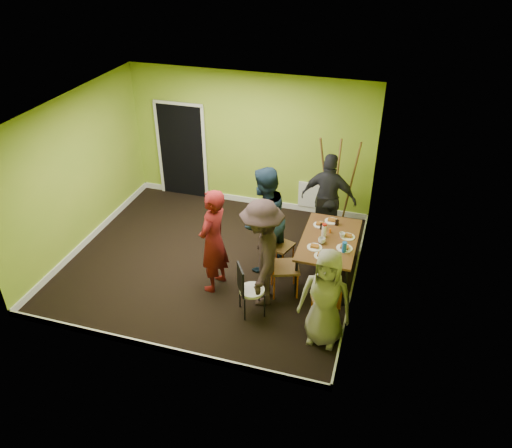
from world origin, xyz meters
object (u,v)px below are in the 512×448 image
at_px(chair_bentwood, 248,287).
at_px(easel, 337,185).
at_px(person_front_end, 326,298).
at_px(chair_left_far, 276,239).
at_px(person_left_far, 264,220).
at_px(chair_back_end, 326,213).
at_px(person_left_near, 262,254).
at_px(dining_table, 329,242).
at_px(chair_left_near, 279,262).
at_px(person_standing, 213,241).
at_px(person_back_end, 329,199).
at_px(orange_bottle, 330,231).
at_px(blue_bottle, 344,247).
at_px(thermos, 324,231).
at_px(chair_front_end, 327,301).

height_order(chair_bentwood, easel, easel).
xyz_separation_m(easel, person_front_end, (0.33, -3.07, -0.17)).
xyz_separation_m(chair_left_far, person_left_far, (-0.20, -0.08, 0.39)).
bearing_deg(chair_left_far, chair_back_end, 161.62).
xyz_separation_m(person_left_near, person_front_end, (1.09, -0.59, -0.13)).
bearing_deg(easel, person_left_far, -121.40).
height_order(dining_table, chair_left_near, chair_left_near).
relative_size(person_standing, person_back_end, 1.03).
height_order(chair_left_near, orange_bottle, chair_left_near).
bearing_deg(person_front_end, person_back_end, 103.09).
distance_m(dining_table, person_front_end, 1.53).
height_order(chair_back_end, person_back_end, person_back_end).
bearing_deg(person_left_near, chair_back_end, 146.05).
xyz_separation_m(easel, person_standing, (-1.59, -2.37, -0.05)).
bearing_deg(chair_bentwood, blue_bottle, 95.42).
bearing_deg(blue_bottle, chair_bentwood, -142.71).
relative_size(blue_bottle, person_standing, 0.10).
relative_size(easel, person_left_near, 1.06).
relative_size(chair_bentwood, person_back_end, 0.51).
distance_m(person_standing, person_back_end, 2.45).
bearing_deg(person_left_far, chair_back_end, 156.88).
height_order(person_standing, person_back_end, person_standing).
relative_size(dining_table, orange_bottle, 19.50).
height_order(chair_left_near, person_back_end, person_back_end).
height_order(chair_left_far, thermos, thermos).
bearing_deg(person_back_end, chair_back_end, 95.37).
xyz_separation_m(thermos, person_back_end, (-0.11, 1.09, 0.01)).
height_order(person_left_far, person_front_end, person_left_far).
height_order(chair_left_far, orange_bottle, chair_left_far).
xyz_separation_m(chair_back_end, person_left_far, (-0.90, -1.00, 0.28)).
distance_m(easel, person_standing, 2.86).
relative_size(person_standing, person_left_near, 1.00).
height_order(dining_table, person_left_far, person_left_far).
bearing_deg(person_left_far, person_back_end, 161.14).
xyz_separation_m(thermos, orange_bottle, (0.08, 0.16, -0.07)).
height_order(person_left_far, person_back_end, person_left_far).
distance_m(chair_left_near, person_left_near, 0.46).
bearing_deg(person_left_near, blue_bottle, 103.89).
bearing_deg(chair_front_end, chair_left_near, 122.06).
bearing_deg(person_front_end, person_left_far, 135.90).
bearing_deg(person_left_near, thermos, 126.37).
height_order(thermos, person_front_end, person_front_end).
xyz_separation_m(easel, orange_bottle, (0.11, -1.37, -0.15)).
distance_m(orange_bottle, person_standing, 1.98).
bearing_deg(chair_left_far, dining_table, 106.93).
distance_m(thermos, person_back_end, 1.09).
relative_size(person_standing, person_front_end, 1.16).
distance_m(chair_left_far, chair_bentwood, 1.32).
distance_m(chair_front_end, orange_bottle, 1.50).
xyz_separation_m(blue_bottle, person_front_end, (-0.08, -1.21, -0.07)).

